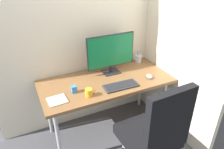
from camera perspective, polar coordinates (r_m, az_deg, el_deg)
The scene contains 12 objects.
ground_plane at distance 2.88m, azimuth -1.40°, elevation -14.27°, with size 8.00×8.00×0.00m, color #4C4C51.
wall_back at distance 2.53m, azimuth -5.57°, elevation 15.72°, with size 2.45×0.04×2.80m, color beige.
wall_side_right at distance 2.50m, azimuth 16.68°, elevation 14.55°, with size 0.04×1.65×2.80m, color beige.
desk at distance 2.47m, azimuth -1.58°, elevation -2.67°, with size 1.51×0.71×0.73m.
office_chair at distance 2.07m, azimuth 11.42°, elevation -15.09°, with size 0.60×0.62×1.09m.
monitor at distance 2.51m, azimuth -0.33°, elevation 6.01°, with size 0.60×0.16×0.48m.
keyboard at distance 2.32m, azimuth 2.39°, elevation -3.04°, with size 0.39×0.18×0.02m.
mouse at distance 2.52m, azimuth 10.05°, elevation -0.50°, with size 0.06×0.10×0.04m, color #9EA0A5.
pen_holder at distance 2.88m, azimuth 7.08°, elevation 4.30°, with size 0.09×0.09×0.17m.
notebook at distance 2.16m, azimuth -14.56°, elevation -6.77°, with size 0.18×0.17×0.01m, color silver.
coffee_mug at distance 2.16m, azimuth -6.23°, elevation -4.87°, with size 0.11×0.08×0.08m.
desk_clamp_accessory at distance 2.24m, azimuth -10.20°, elevation -3.93°, with size 0.05×0.05×0.08m, color #337FD8.
Camera 1 is at (-0.86, -1.93, 1.96)m, focal length 33.89 mm.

